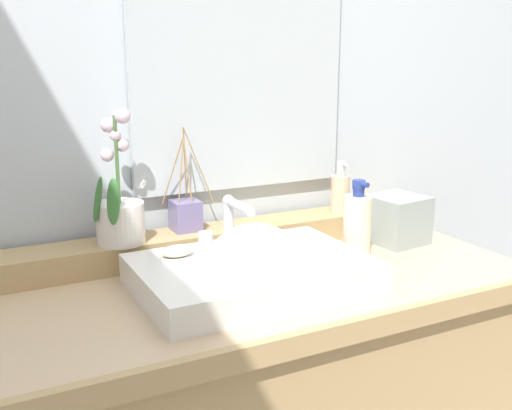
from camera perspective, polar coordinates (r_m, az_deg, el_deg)
The scene contains 10 objects.
wall_back at distance 1.59m, azimuth -6.17°, elevation 15.59°, with size 2.90×0.20×2.69m, color silver.
back_ledge at distance 1.49m, azimuth -3.25°, elevation -3.21°, with size 1.11×0.11×0.06m, color tan.
sink_basin at distance 1.26m, azimuth -0.24°, elevation -6.60°, with size 0.47×0.32×0.26m.
soap_bar at distance 1.28m, azimuth -7.38°, elevation -4.29°, with size 0.07×0.04×0.02m, color beige.
potted_plant at distance 1.37m, azimuth -12.68°, elevation -0.53°, with size 0.12×0.12×0.30m.
soap_dispenser at distance 1.61m, azimuth 7.90°, elevation 1.15°, with size 0.05×0.05×0.14m.
reed_diffuser at distance 1.45m, azimuth -6.61°, elevation -0.85°, with size 0.12×0.08×0.25m.
lotion_bottle at distance 1.44m, azimuth 9.46°, elevation -1.89°, with size 0.07×0.07×0.19m.
tissue_box at distance 1.59m, azimuth 13.03°, elevation -1.31°, with size 0.13×0.13×0.12m, color #8E9D9B.
mirror at distance 1.52m, azimuth -1.45°, elevation 13.46°, with size 0.56×0.02×0.63m, color silver.
Camera 1 is at (-0.57, -1.10, 1.30)m, focal length 42.71 mm.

